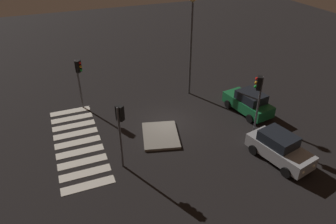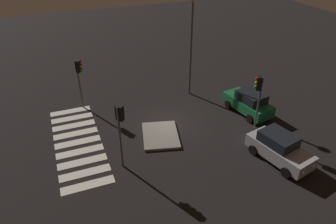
{
  "view_description": "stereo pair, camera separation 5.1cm",
  "coord_description": "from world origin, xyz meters",
  "px_view_note": "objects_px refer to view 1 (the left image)",
  "views": [
    {
      "loc": [
        19.01,
        -7.5,
        13.46
      ],
      "look_at": [
        0.0,
        0.0,
        1.0
      ],
      "focal_mm": 33.23,
      "sensor_mm": 36.0,
      "label": 1
    },
    {
      "loc": [
        19.03,
        -7.45,
        13.46
      ],
      "look_at": [
        0.0,
        0.0,
        1.0
      ],
      "focal_mm": 33.23,
      "sensor_mm": 36.0,
      "label": 2
    }
  ],
  "objects_px": {
    "car_silver": "(279,148)",
    "traffic_light_east": "(120,122)",
    "traffic_light_south": "(79,73)",
    "street_lamp": "(191,31)",
    "traffic_island": "(160,135)",
    "traffic_light_north": "(258,92)",
    "car_green": "(248,102)"
  },
  "relations": [
    {
      "from": "traffic_light_south",
      "to": "street_lamp",
      "type": "xyz_separation_m",
      "value": [
        0.9,
        9.39,
        2.59
      ]
    },
    {
      "from": "car_silver",
      "to": "street_lamp",
      "type": "relative_size",
      "value": 0.53
    },
    {
      "from": "car_silver",
      "to": "traffic_light_east",
      "type": "bearing_deg",
      "value": -120.54
    },
    {
      "from": "traffic_island",
      "to": "street_lamp",
      "type": "distance_m",
      "value": 9.22
    },
    {
      "from": "traffic_island",
      "to": "traffic_light_east",
      "type": "xyz_separation_m",
      "value": [
        2.1,
        -3.29,
        3.25
      ]
    },
    {
      "from": "car_silver",
      "to": "car_green",
      "type": "distance_m",
      "value": 6.06
    },
    {
      "from": "traffic_light_east",
      "to": "traffic_light_north",
      "type": "bearing_deg",
      "value": -39.25
    },
    {
      "from": "traffic_island",
      "to": "traffic_light_south",
      "type": "xyz_separation_m",
      "value": [
        -6.28,
        -4.58,
        3.15
      ]
    },
    {
      "from": "traffic_island",
      "to": "street_lamp",
      "type": "xyz_separation_m",
      "value": [
        -5.38,
        4.81,
        5.73
      ]
    },
    {
      "from": "traffic_island",
      "to": "traffic_light_east",
      "type": "relative_size",
      "value": 0.89
    },
    {
      "from": "street_lamp",
      "to": "traffic_light_north",
      "type": "bearing_deg",
      "value": 11.89
    },
    {
      "from": "traffic_light_east",
      "to": "traffic_light_north",
      "type": "height_order",
      "value": "traffic_light_north"
    },
    {
      "from": "traffic_island",
      "to": "car_silver",
      "type": "distance_m",
      "value": 8.27
    },
    {
      "from": "car_silver",
      "to": "traffic_light_east",
      "type": "xyz_separation_m",
      "value": [
        -3.17,
        -9.61,
        2.41
      ]
    },
    {
      "from": "car_green",
      "to": "traffic_light_east",
      "type": "relative_size",
      "value": 1.02
    },
    {
      "from": "traffic_light_east",
      "to": "traffic_light_south",
      "type": "relative_size",
      "value": 1.03
    },
    {
      "from": "traffic_island",
      "to": "car_green",
      "type": "relative_size",
      "value": 0.87
    },
    {
      "from": "traffic_light_east",
      "to": "street_lamp",
      "type": "height_order",
      "value": "street_lamp"
    },
    {
      "from": "traffic_island",
      "to": "traffic_light_north",
      "type": "bearing_deg",
      "value": 71.01
    },
    {
      "from": "car_silver",
      "to": "traffic_light_north",
      "type": "relative_size",
      "value": 0.98
    },
    {
      "from": "car_green",
      "to": "traffic_light_south",
      "type": "bearing_deg",
      "value": 56.41
    },
    {
      "from": "traffic_island",
      "to": "car_silver",
      "type": "bearing_deg",
      "value": 50.18
    },
    {
      "from": "street_lamp",
      "to": "car_silver",
      "type": "bearing_deg",
      "value": 8.08
    },
    {
      "from": "car_green",
      "to": "traffic_light_south",
      "type": "distance_m",
      "value": 13.91
    },
    {
      "from": "car_green",
      "to": "traffic_light_north",
      "type": "height_order",
      "value": "traffic_light_north"
    },
    {
      "from": "traffic_island",
      "to": "street_lamp",
      "type": "bearing_deg",
      "value": 138.24
    },
    {
      "from": "traffic_island",
      "to": "car_green",
      "type": "distance_m",
      "value": 7.96
    },
    {
      "from": "traffic_light_south",
      "to": "traffic_island",
      "type": "bearing_deg",
      "value": -13.99
    },
    {
      "from": "car_silver",
      "to": "street_lamp",
      "type": "bearing_deg",
      "value": 175.8
    },
    {
      "from": "traffic_light_east",
      "to": "car_green",
      "type": "bearing_deg",
      "value": -25.18
    },
    {
      "from": "traffic_light_east",
      "to": "traffic_light_south",
      "type": "xyz_separation_m",
      "value": [
        -8.38,
        -1.29,
        -0.1
      ]
    },
    {
      "from": "car_silver",
      "to": "traffic_light_south",
      "type": "xyz_separation_m",
      "value": [
        -11.55,
        -10.9,
        2.3
      ]
    }
  ]
}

